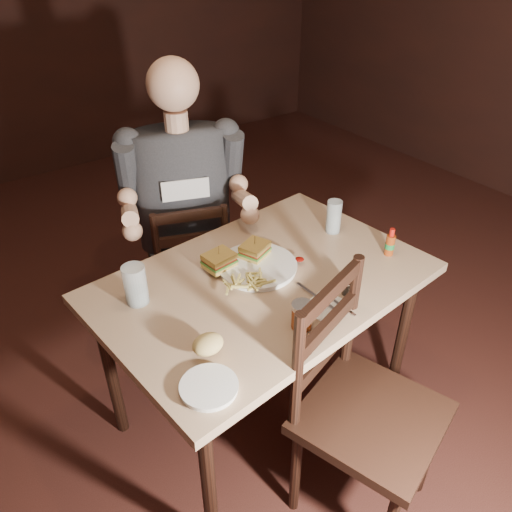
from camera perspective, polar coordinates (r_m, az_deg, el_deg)
room_shell at (r=1.55m, az=5.66°, el=13.48°), size 7.00×7.00×7.00m
main_table at (r=2.01m, az=0.85°, el=-4.33°), size 1.35×0.97×0.77m
chair_far at (r=2.64m, az=-7.64°, el=-1.17°), size 0.52×0.55×0.86m
chair_near at (r=1.88m, az=13.13°, el=-17.49°), size 0.58×0.61×0.99m
diner at (r=2.33m, az=-8.41°, el=8.86°), size 0.72×0.65×1.04m
dinner_plate at (r=2.01m, az=0.15°, el=-1.25°), size 0.34×0.34×0.02m
sandwich_left at (r=1.97m, az=-4.25°, el=-0.04°), size 0.13×0.11×0.10m
sandwich_right at (r=2.03m, az=-0.14°, el=1.11°), size 0.14×0.13×0.10m
fries_pile at (r=1.88m, az=-1.12°, el=-3.08°), size 0.23×0.17×0.04m
ketchup_dollop at (r=2.04m, az=5.00°, el=-0.37°), size 0.04×0.04×0.01m
glass_left at (r=1.85m, az=-13.61°, el=-3.21°), size 0.09×0.09×0.15m
glass_right at (r=2.25m, az=8.88°, el=4.47°), size 0.07×0.07×0.15m
hot_sauce at (r=2.14m, az=15.11°, el=1.58°), size 0.04×0.04×0.12m
salt_shaker at (r=1.92m, az=10.55°, el=-3.00°), size 0.03×0.03×0.06m
pepper_shaker at (r=1.90m, az=10.25°, el=-3.64°), size 0.03×0.03×0.06m
syrup_dispenser at (r=1.72m, az=5.27°, el=-6.79°), size 0.08×0.08×0.10m
napkin at (r=1.84m, az=8.07°, el=-5.80°), size 0.18×0.17×0.00m
knife at (r=1.87m, az=6.93°, el=-4.64°), size 0.02×0.21×0.01m
fork at (r=1.85m, az=9.45°, el=-5.45°), size 0.02×0.16×0.01m
side_plate at (r=1.55m, az=-5.39°, el=-14.77°), size 0.19×0.19×0.01m
bread_roll at (r=1.63m, az=-5.52°, el=-10.00°), size 0.11×0.10×0.06m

